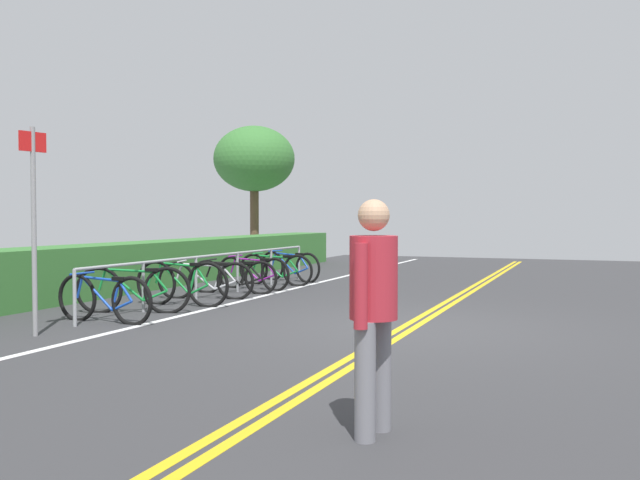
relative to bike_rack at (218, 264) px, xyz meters
The scene contains 17 objects.
ground_plane 4.68m from the bike_rack, 117.03° to the right, with size 31.45×13.08×0.05m, color #353538.
centre_line_yellow_inner 4.75m from the bike_rack, 116.59° to the right, with size 28.31×0.10×0.00m, color gold.
centre_line_yellow_outer 4.61m from the bike_rack, 117.49° to the right, with size 28.31×0.10×0.00m, color gold.
bike_lane_stripe_white 2.31m from the bike_rack, 160.33° to the right, with size 28.31×0.12×0.00m, color white.
bike_rack is the anchor object (origin of this frame).
bicycle_0 3.29m from the bike_rack, behind, with size 0.46×1.65×0.71m.
bicycle_1 2.37m from the bike_rack, behind, with size 0.68×1.70×0.75m.
bicycle_2 1.39m from the bike_rack, behind, with size 0.46×1.74×0.78m.
bicycle_3 0.49m from the bike_rack, behind, with size 0.58×1.73×0.71m.
bicycle_4 0.60m from the bike_rack, ahead, with size 0.46×1.74×0.68m.
bicycle_5 1.36m from the bike_rack, ahead, with size 0.46×1.75×0.70m.
bicycle_6 2.27m from the bike_rack, ahead, with size 0.46×1.74×0.71m.
bicycle_7 3.19m from the bike_rack, ahead, with size 0.62×1.70×0.71m.
pedestrian 8.28m from the bike_rack, 142.59° to the right, with size 0.49×0.32×1.58m.
sign_post_near 4.57m from the bike_rack, behind, with size 0.36×0.10×2.55m.
hedge_backdrop 2.66m from the bike_rack, 55.70° to the left, with size 16.45×1.09×0.94m, color #387533.
tree_mid 9.21m from the bike_rack, 22.92° to the left, with size 2.52×2.52×4.27m.
Camera 1 is at (-8.79, -2.24, 1.46)m, focal length 38.38 mm.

